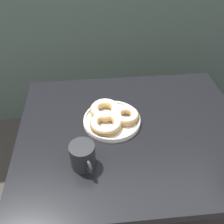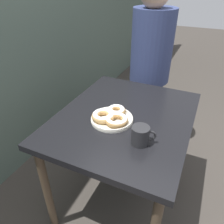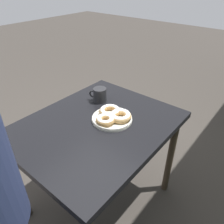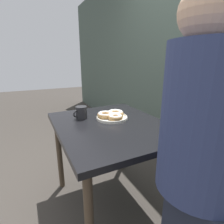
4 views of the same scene
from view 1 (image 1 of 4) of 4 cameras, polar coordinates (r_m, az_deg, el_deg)
dining_table at (r=1.16m, az=4.56°, el=-7.02°), size 0.99×0.81×0.77m
donut_plate at (r=1.10m, az=-0.22°, el=-1.18°), size 0.27×0.28×0.06m
coffee_mug at (r=0.93m, az=-6.68°, el=-9.90°), size 0.09×0.13×0.10m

